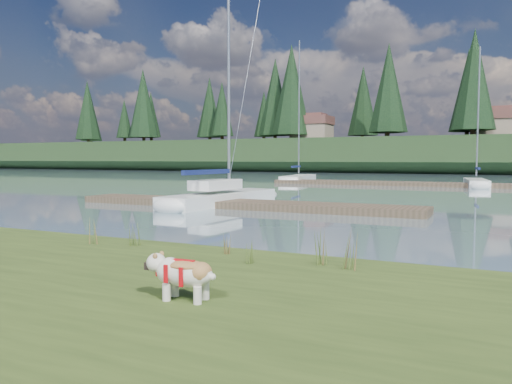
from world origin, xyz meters
The scene contains 22 objects.
ground centered at (0.00, 30.00, 0.00)m, with size 200.00×200.00×0.00m, color #76919F.
ridge centered at (0.00, 73.00, 2.50)m, with size 200.00×20.00×5.00m, color black.
bulldog centered at (2.58, -5.05, 0.71)m, with size 0.97×0.46×0.58m.
sailboat_main centered at (-5.27, 10.37, 0.42)m, with size 2.33×8.50×12.12m.
dock_near centered at (-4.00, 9.00, 0.15)m, with size 16.00×2.00×0.30m, color #4C3D2C.
dock_far centered at (2.00, 30.00, 0.15)m, with size 26.00×2.20×0.30m, color #4C3D2C.
sailboat_bg_1 centered at (-10.48, 33.89, 0.33)m, with size 2.88×8.92×12.99m.
sailboat_bg_2 centered at (4.73, 31.56, 0.33)m, with size 2.20×7.09×10.59m.
weed_0 centered at (-0.56, -2.20, 0.59)m, with size 0.17×0.14×0.57m.
weed_1 centered at (1.59, -2.17, 0.54)m, with size 0.17×0.14×0.46m.
weed_2 centered at (3.49, -2.28, 0.65)m, with size 0.17×0.14×0.72m.
weed_3 centered at (-1.46, -2.35, 0.61)m, with size 0.17×0.14×0.61m.
weed_4 centered at (2.41, -2.69, 0.55)m, with size 0.17×0.14×0.48m.
weed_5 centered at (4.07, -2.42, 0.65)m, with size 0.17×0.14×0.72m.
mud_lip centered at (0.00, -1.60, 0.07)m, with size 60.00×0.50×0.14m, color #33281C.
conifer_0 centered at (-55.00, 67.00, 12.64)m, with size 5.72×5.72×14.15m.
conifer_1 centered at (-40.00, 71.00, 11.28)m, with size 4.40×4.40×11.30m.
conifer_2 centered at (-25.00, 68.00, 13.54)m, with size 6.60×6.60×16.05m.
conifer_3 centered at (-10.00, 72.00, 11.74)m, with size 4.84×4.84×12.25m.
conifer_4 centered at (3.00, 66.00, 13.09)m, with size 6.16×6.16×15.10m.
house_0 centered at (-22.00, 70.00, 7.31)m, with size 6.30×5.30×4.65m.
house_1 centered at (6.00, 71.00, 7.31)m, with size 6.30×5.30×4.65m.
Camera 1 is at (6.13, -10.29, 2.16)m, focal length 35.00 mm.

